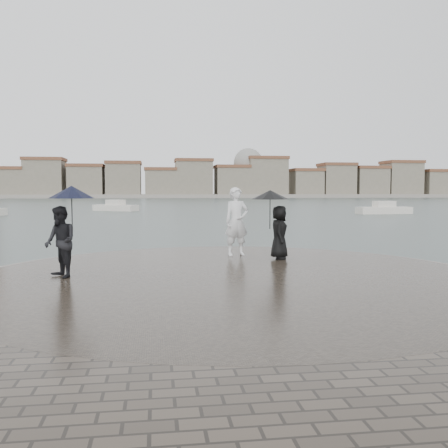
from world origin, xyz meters
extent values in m
plane|color=#2B3835|center=(0.00, 0.00, 0.00)|extent=(400.00, 400.00, 0.00)
cylinder|color=gray|center=(0.00, 3.50, 0.16)|extent=(12.50, 12.50, 0.32)
cylinder|color=#2D261E|center=(0.00, 3.50, 0.18)|extent=(11.90, 11.90, 0.36)
imported|color=white|center=(0.67, 6.95, 1.38)|extent=(0.83, 0.63, 2.03)
imported|color=black|center=(-3.81, 3.72, 1.16)|extent=(0.93, 0.98, 1.60)
cylinder|color=black|center=(-3.56, 3.82, 1.71)|extent=(0.02, 0.02, 0.90)
cone|color=black|center=(-3.56, 3.82, 2.26)|extent=(1.01, 1.01, 0.28)
imported|color=black|center=(1.74, 6.00, 1.12)|extent=(0.66, 0.84, 1.51)
cylinder|color=black|center=(1.49, 6.10, 1.66)|extent=(0.02, 0.02, 0.90)
cone|color=black|center=(1.49, 6.10, 2.18)|extent=(1.08, 1.08, 0.26)
cube|color=gray|center=(0.00, 163.00, 0.60)|extent=(260.00, 20.00, 1.20)
cube|color=gray|center=(-48.00, 160.00, 4.50)|extent=(10.00, 10.00, 9.00)
cube|color=brown|center=(-48.00, 160.00, 9.50)|extent=(10.60, 10.60, 1.00)
cube|color=gray|center=(-37.00, 160.00, 6.00)|extent=(12.00, 10.00, 12.00)
cube|color=brown|center=(-37.00, 160.00, 12.50)|extent=(12.60, 10.60, 1.00)
cube|color=gray|center=(-24.00, 160.00, 5.00)|extent=(11.00, 10.00, 10.00)
cube|color=brown|center=(-24.00, 160.00, 10.50)|extent=(11.60, 10.60, 1.00)
cube|color=gray|center=(-12.00, 160.00, 5.50)|extent=(11.00, 10.00, 11.00)
cube|color=brown|center=(-12.00, 160.00, 11.50)|extent=(11.60, 10.60, 1.00)
cube|color=gray|center=(0.00, 160.00, 4.50)|extent=(10.00, 10.00, 9.00)
cube|color=brown|center=(0.00, 160.00, 9.50)|extent=(10.60, 10.60, 1.00)
cube|color=gray|center=(11.00, 160.00, 6.00)|extent=(12.00, 10.00, 12.00)
cube|color=brown|center=(11.00, 160.00, 12.50)|extent=(12.60, 10.60, 1.00)
cube|color=gray|center=(24.00, 160.00, 5.00)|extent=(11.00, 10.00, 10.00)
cube|color=brown|center=(24.00, 160.00, 10.50)|extent=(11.60, 10.60, 1.00)
cube|color=gray|center=(36.00, 160.00, 6.50)|extent=(13.00, 10.00, 13.00)
cube|color=brown|center=(36.00, 160.00, 13.50)|extent=(13.60, 10.60, 1.00)
cube|color=gray|center=(50.00, 160.00, 4.50)|extent=(10.00, 10.00, 9.00)
cube|color=brown|center=(50.00, 160.00, 9.50)|extent=(10.60, 10.60, 1.00)
cube|color=gray|center=(61.00, 160.00, 5.50)|extent=(11.00, 10.00, 11.00)
cube|color=brown|center=(61.00, 160.00, 11.50)|extent=(11.60, 10.60, 1.00)
cube|color=gray|center=(73.00, 160.00, 5.00)|extent=(11.00, 10.00, 10.00)
cube|color=brown|center=(73.00, 160.00, 10.50)|extent=(11.60, 10.60, 1.00)
cube|color=gray|center=(85.00, 160.00, 6.00)|extent=(12.00, 10.00, 12.00)
cube|color=brown|center=(85.00, 160.00, 12.50)|extent=(12.60, 10.60, 1.00)
cube|color=gray|center=(98.00, 160.00, 4.50)|extent=(10.00, 10.00, 9.00)
cube|color=brown|center=(98.00, 160.00, 9.50)|extent=(10.60, 10.60, 1.00)
sphere|color=gray|center=(30.00, 162.00, 12.00)|extent=(10.00, 10.00, 10.00)
cube|color=silver|center=(20.94, 39.51, 0.25)|extent=(5.62, 2.09, 0.90)
cube|color=silver|center=(20.94, 39.51, 0.85)|extent=(2.10, 1.38, 0.90)
cube|color=silver|center=(-6.26, 50.77, 0.25)|extent=(5.42, 4.47, 0.90)
cube|color=silver|center=(-6.26, 50.77, 0.85)|extent=(2.33, 2.13, 0.90)
camera|label=1|loc=(-1.71, -7.66, 2.28)|focal=40.00mm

